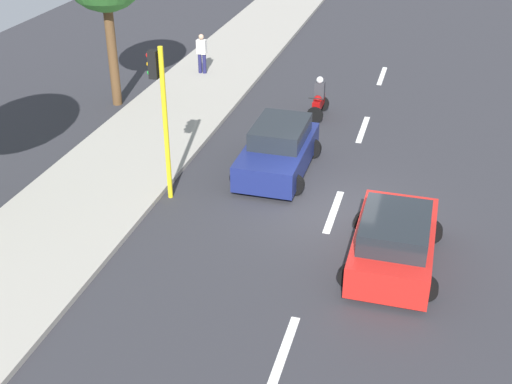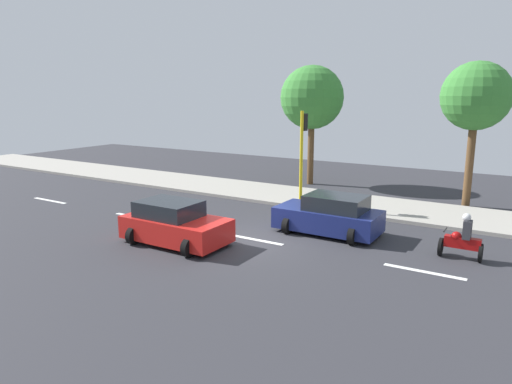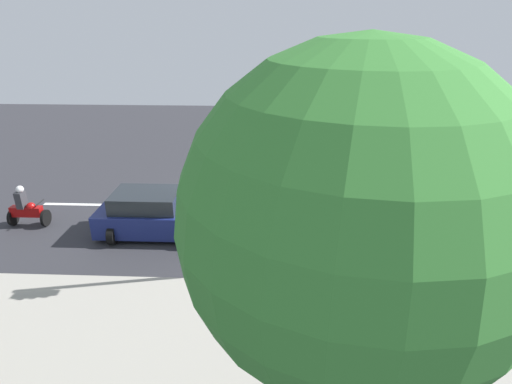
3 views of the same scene
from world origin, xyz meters
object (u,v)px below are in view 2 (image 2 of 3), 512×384
Objects in this scene: street_tree_north at (312,98)px; motorcycle at (462,240)px; traffic_light_corner at (302,146)px; street_tree_south at (476,97)px; car_red at (175,224)px; car_dark_blue at (330,216)px.

motorcycle is at bearing -133.31° from street_tree_north.
traffic_light_corner is at bearing -158.62° from street_tree_north.
street_tree_north is at bearing 81.81° from street_tree_south.
street_tree_south is 0.98× the size of street_tree_north.
car_red is at bearing 144.65° from street_tree_south.
street_tree_south is at bearing -53.43° from traffic_light_corner.
street_tree_south is (7.41, -3.83, 4.37)m from car_dark_blue.
traffic_light_corner is 0.66× the size of street_tree_north.
car_dark_blue is at bearing -150.81° from street_tree_north.
street_tree_south is at bearing -98.19° from street_tree_north.
street_tree_north is at bearing 29.19° from car_dark_blue.
car_red is 5.81m from car_dark_blue.
car_red and car_dark_blue have the same top height.
car_dark_blue is 2.56× the size of motorcycle.
car_red is 7.25m from traffic_light_corner.
motorcycle is 0.23× the size of street_tree_south.
car_dark_blue is (3.97, -4.24, 0.00)m from car_red.
street_tree_south is at bearing 6.53° from motorcycle.
street_tree_north is at bearing 2.69° from car_red.
street_tree_south reaches higher than car_dark_blue.
street_tree_north is (8.65, 4.83, 4.28)m from car_dark_blue.
car_red is 0.85× the size of traffic_light_corner.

